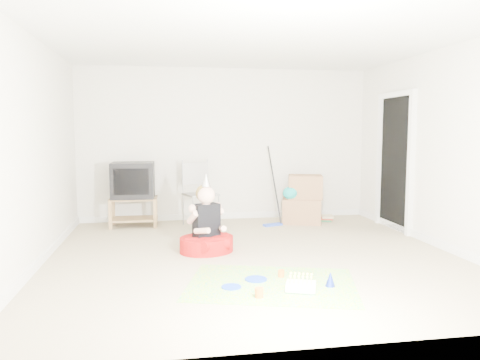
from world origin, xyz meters
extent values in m
plane|color=tan|center=(0.00, 0.00, 0.00)|extent=(5.00, 5.00, 0.00)
cube|color=black|center=(2.48, 1.20, 1.02)|extent=(0.02, 0.90, 2.05)
cube|color=olive|center=(-1.56, 2.08, 0.45)|extent=(0.75, 0.48, 0.03)
cube|color=olive|center=(-1.56, 2.08, 0.12)|extent=(0.75, 0.48, 0.03)
cube|color=olive|center=(-1.90, 1.88, 0.23)|extent=(0.05, 0.05, 0.47)
cube|color=olive|center=(-1.22, 1.87, 0.23)|extent=(0.05, 0.05, 0.47)
cube|color=olive|center=(-1.90, 2.29, 0.23)|extent=(0.05, 0.05, 0.47)
cube|color=olive|center=(-1.21, 2.27, 0.23)|extent=(0.05, 0.05, 0.47)
cube|color=black|center=(-1.56, 2.08, 0.75)|extent=(0.68, 0.57, 0.57)
cube|color=#939399|center=(-0.49, 1.93, 0.51)|extent=(0.60, 0.59, 0.03)
cylinder|color=#939399|center=(-0.69, 1.86, 0.53)|extent=(0.02, 0.02, 1.06)
cylinder|color=#939399|center=(-0.28, 2.01, 0.53)|extent=(0.02, 0.02, 1.06)
cube|color=#996E4A|center=(1.20, 1.90, 0.21)|extent=(0.75, 0.65, 0.41)
cube|color=#996E4A|center=(1.25, 1.91, 0.61)|extent=(0.64, 0.56, 0.39)
ellipsoid|color=#0D9491|center=(0.99, 1.82, 0.52)|extent=(0.27, 0.19, 0.22)
cube|color=blue|center=(0.66, 1.74, 0.02)|extent=(0.34, 0.22, 0.03)
cylinder|color=black|center=(0.66, 1.74, 0.66)|extent=(0.17, 0.41, 1.25)
cube|color=#257044|center=(1.68, 2.01, 0.02)|extent=(0.31, 0.34, 0.03)
cube|color=#B33626|center=(1.68, 2.01, 0.05)|extent=(0.28, 0.32, 0.03)
cube|color=beige|center=(1.68, 2.01, 0.08)|extent=(0.25, 0.29, 0.03)
cylinder|color=#AE1110|center=(-0.55, 0.29, 0.10)|extent=(0.91, 0.91, 0.19)
cube|color=black|center=(-0.55, 0.29, 0.40)|extent=(0.36, 0.29, 0.42)
sphere|color=beige|center=(-0.55, 0.29, 0.73)|extent=(0.29, 0.29, 0.22)
cone|color=silver|center=(-0.55, 0.29, 0.92)|extent=(0.12, 0.12, 0.17)
cube|color=#E22F94|center=(-0.03, -1.09, 0.00)|extent=(1.92, 1.61, 0.01)
cube|color=white|center=(0.20, -1.34, 0.04)|extent=(0.34, 0.31, 0.08)
cube|color=#46C567|center=(0.20, -1.34, 0.01)|extent=(0.34, 0.31, 0.01)
cylinder|color=beige|center=(0.09, -1.35, 0.11)|extent=(0.01, 0.01, 0.07)
cylinder|color=beige|center=(0.13, -1.36, 0.11)|extent=(0.01, 0.01, 0.07)
cylinder|color=beige|center=(0.17, -1.37, 0.11)|extent=(0.01, 0.01, 0.07)
cylinder|color=beige|center=(0.20, -1.39, 0.11)|extent=(0.01, 0.01, 0.07)
cylinder|color=beige|center=(0.24, -1.40, 0.11)|extent=(0.01, 0.01, 0.07)
cylinder|color=beige|center=(0.28, -1.41, 0.11)|extent=(0.01, 0.01, 0.07)
cylinder|color=beige|center=(0.12, -1.26, 0.11)|extent=(0.01, 0.01, 0.07)
cylinder|color=beige|center=(0.16, -1.28, 0.11)|extent=(0.01, 0.01, 0.07)
cylinder|color=beige|center=(0.20, -1.29, 0.11)|extent=(0.01, 0.01, 0.07)
cylinder|color=beige|center=(0.24, -1.30, 0.11)|extent=(0.01, 0.01, 0.07)
cylinder|color=beige|center=(0.27, -1.32, 0.11)|extent=(0.01, 0.01, 0.07)
cylinder|color=beige|center=(0.31, -1.33, 0.11)|extent=(0.01, 0.01, 0.07)
cylinder|color=blue|center=(-0.16, -0.94, 0.01)|extent=(0.30, 0.30, 0.01)
cylinder|color=blue|center=(-0.44, -1.14, 0.01)|extent=(0.22, 0.22, 0.01)
cylinder|color=orange|center=(0.12, -0.90, 0.04)|extent=(0.08, 0.08, 0.07)
cylinder|color=orange|center=(-0.23, -1.45, 0.05)|extent=(0.10, 0.10, 0.09)
cone|color=#1A30B9|center=(0.52, -1.26, 0.08)|extent=(0.11, 0.11, 0.15)
camera|label=1|loc=(-1.09, -5.53, 1.53)|focal=35.00mm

